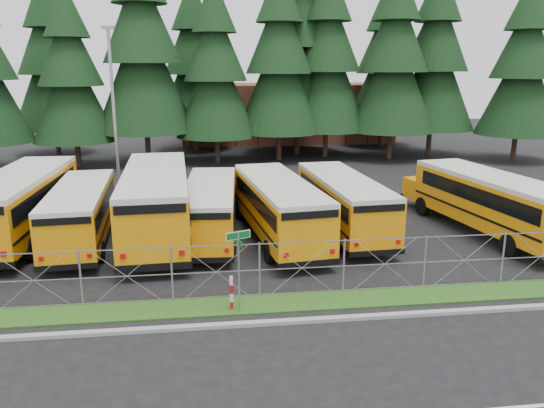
# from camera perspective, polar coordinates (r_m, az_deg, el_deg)

# --- Properties ---
(ground) EXTENTS (120.00, 120.00, 0.00)m
(ground) POSITION_cam_1_polar(r_m,az_deg,el_deg) (19.94, 1.26, -8.59)
(ground) COLOR black
(ground) RESTS_ON ground
(curb) EXTENTS (50.00, 0.25, 0.12)m
(curb) POSITION_cam_1_polar(r_m,az_deg,el_deg) (17.14, 2.82, -12.45)
(curb) COLOR gray
(curb) RESTS_ON ground
(grass_verge) EXTENTS (50.00, 1.40, 0.06)m
(grass_verge) POSITION_cam_1_polar(r_m,az_deg,el_deg) (18.40, 2.05, -10.57)
(grass_verge) COLOR #204413
(grass_verge) RESTS_ON ground
(chainlink_fence) EXTENTS (44.00, 0.10, 2.00)m
(chainlink_fence) POSITION_cam_1_polar(r_m,az_deg,el_deg) (18.65, 1.73, -6.97)
(chainlink_fence) COLOR #9899A0
(chainlink_fence) RESTS_ON ground
(brick_building) EXTENTS (22.00, 10.00, 6.00)m
(brick_building) POSITION_cam_1_polar(r_m,az_deg,el_deg) (58.98, 1.35, 9.87)
(brick_building) COLOR brown
(brick_building) RESTS_ON ground
(bus_1) EXTENTS (3.06, 11.89, 3.10)m
(bus_1) POSITION_cam_1_polar(r_m,az_deg,el_deg) (27.41, -25.09, -0.10)
(bus_1) COLOR orange
(bus_1) RESTS_ON ground
(bus_2) EXTENTS (3.07, 10.17, 2.63)m
(bus_2) POSITION_cam_1_polar(r_m,az_deg,el_deg) (25.69, -19.74, -1.03)
(bus_2) COLOR orange
(bus_2) RESTS_ON ground
(bus_3) EXTENTS (3.57, 12.55, 3.26)m
(bus_3) POSITION_cam_1_polar(r_m,az_deg,el_deg) (25.45, -12.28, 0.10)
(bus_3) COLOR orange
(bus_3) RESTS_ON ground
(bus_4) EXTENTS (3.00, 10.07, 2.60)m
(bus_4) POSITION_cam_1_polar(r_m,az_deg,el_deg) (25.10, -6.61, -0.63)
(bus_4) COLOR orange
(bus_4) RESTS_ON ground
(bus_5) EXTENTS (3.79, 11.00, 2.83)m
(bus_5) POSITION_cam_1_polar(r_m,az_deg,el_deg) (24.68, 0.54, -0.53)
(bus_5) COLOR orange
(bus_5) RESTS_ON ground
(bus_6) EXTENTS (3.12, 10.53, 2.72)m
(bus_6) POSITION_cam_1_polar(r_m,az_deg,el_deg) (26.03, 7.42, 0.04)
(bus_6) COLOR orange
(bus_6) RESTS_ON ground
(bus_east) EXTENTS (4.32, 11.36, 2.91)m
(bus_east) POSITION_cam_1_polar(r_m,az_deg,el_deg) (27.44, 22.01, 0.03)
(bus_east) COLOR orange
(bus_east) RESTS_ON ground
(street_sign) EXTENTS (0.79, 0.52, 2.81)m
(street_sign) POSITION_cam_1_polar(r_m,az_deg,el_deg) (16.99, -3.62, -5.45)
(street_sign) COLOR #9899A0
(street_sign) RESTS_ON ground
(striped_bollard) EXTENTS (0.11, 0.11, 1.20)m
(striped_bollard) POSITION_cam_1_polar(r_m,az_deg,el_deg) (17.75, -4.38, -9.55)
(striped_bollard) COLOR #B20C0C
(striped_bollard) RESTS_ON ground
(light_standard) EXTENTS (0.70, 0.35, 10.14)m
(light_standard) POSITION_cam_1_polar(r_m,az_deg,el_deg) (34.01, -16.67, 10.04)
(light_standard) COLOR #9899A0
(light_standard) RESTS_ON ground
(conifer_2) EXTENTS (6.39, 6.39, 14.14)m
(conifer_2) POSITION_cam_1_polar(r_m,az_deg,el_deg) (44.76, -20.83, 12.68)
(conifer_2) COLOR black
(conifer_2) RESTS_ON ground
(conifer_3) EXTENTS (8.09, 8.09, 17.89)m
(conifer_3) POSITION_cam_1_polar(r_m,az_deg,el_deg) (45.17, -13.78, 15.58)
(conifer_3) COLOR black
(conifer_3) RESTS_ON ground
(conifer_4) EXTENTS (6.70, 6.70, 14.82)m
(conifer_4) POSITION_cam_1_polar(r_m,az_deg,el_deg) (44.49, -6.11, 13.95)
(conifer_4) COLOR black
(conifer_4) RESTS_ON ground
(conifer_5) EXTENTS (7.27, 7.27, 16.07)m
(conifer_5) POSITION_cam_1_polar(r_m,az_deg,el_deg) (45.58, 0.78, 14.83)
(conifer_5) COLOR black
(conifer_5) RESTS_ON ground
(conifer_6) EXTENTS (7.40, 7.40, 16.36)m
(conifer_6) POSITION_cam_1_polar(r_m,az_deg,el_deg) (47.17, 5.97, 14.92)
(conifer_6) COLOR black
(conifer_6) RESTS_ON ground
(conifer_7) EXTENTS (7.38, 7.38, 16.33)m
(conifer_7) POSITION_cam_1_polar(r_m,az_deg,el_deg) (47.18, 12.99, 14.62)
(conifer_7) COLOR black
(conifer_7) RESTS_ON ground
(conifer_8) EXTENTS (7.41, 7.41, 16.40)m
(conifer_8) POSITION_cam_1_polar(r_m,az_deg,el_deg) (49.88, 17.11, 14.38)
(conifer_8) COLOR black
(conifer_8) RESTS_ON ground
(conifer_9) EXTENTS (6.88, 6.88, 15.21)m
(conifer_9) POSITION_cam_1_polar(r_m,az_deg,el_deg) (49.67, 25.39, 12.95)
(conifer_9) COLOR black
(conifer_9) RESTS_ON ground
(conifer_10) EXTENTS (7.14, 7.14, 15.78)m
(conifer_10) POSITION_cam_1_polar(r_m,az_deg,el_deg) (52.48, -22.76, 13.55)
(conifer_10) COLOR black
(conifer_10) RESTS_ON ground
(conifer_11) EXTENTS (7.12, 7.12, 15.74)m
(conifer_11) POSITION_cam_1_polar(r_m,az_deg,el_deg) (51.80, -8.44, 14.46)
(conifer_11) COLOR black
(conifer_11) RESTS_ON ground
(conifer_12) EXTENTS (9.39, 9.39, 20.77)m
(conifer_12) POSITION_cam_1_polar(r_m,az_deg,el_deg) (49.00, 2.84, 17.54)
(conifer_12) COLOR black
(conifer_12) RESTS_ON ground
(conifer_13) EXTENTS (7.17, 7.17, 15.86)m
(conifer_13) POSITION_cam_1_polar(r_m,az_deg,el_deg) (55.05, 11.98, 14.37)
(conifer_13) COLOR black
(conifer_13) RESTS_ON ground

